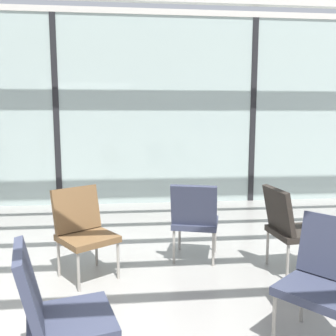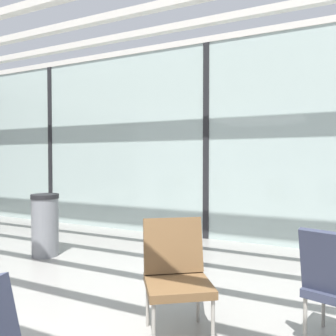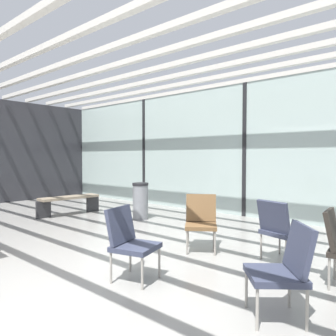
% 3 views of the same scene
% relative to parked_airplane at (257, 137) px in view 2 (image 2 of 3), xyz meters
% --- Properties ---
extents(glass_curtain_wall, '(14.00, 0.08, 3.29)m').
position_rel_parked_airplane_xyz_m(glass_curtain_wall, '(0.30, -6.00, -0.44)').
color(glass_curtain_wall, '#A3B7B2').
rests_on(glass_curtain_wall, ground).
extents(window_mullion_0, '(0.10, 0.12, 3.29)m').
position_rel_parked_airplane_xyz_m(window_mullion_0, '(-3.20, -6.00, -0.44)').
color(window_mullion_0, black).
rests_on(window_mullion_0, ground).
extents(window_mullion_1, '(0.10, 0.12, 3.29)m').
position_rel_parked_airplane_xyz_m(window_mullion_1, '(0.30, -6.00, -0.44)').
color(window_mullion_1, black).
rests_on(window_mullion_1, ground).
extents(parked_airplane, '(13.49, 4.17, 4.17)m').
position_rel_parked_airplane_xyz_m(parked_airplane, '(0.00, 0.00, 0.00)').
color(parked_airplane, '#B2BCD6').
rests_on(parked_airplane, ground).
extents(lounge_chair_6, '(0.69, 0.71, 0.87)m').
position_rel_parked_airplane_xyz_m(lounge_chair_6, '(1.10, -9.05, -1.59)').
color(lounge_chair_6, brown).
rests_on(lounge_chair_6, ground).
extents(trash_bin, '(0.38, 0.38, 0.86)m').
position_rel_parked_airplane_xyz_m(trash_bin, '(-1.38, -7.97, -1.65)').
color(trash_bin, slate).
rests_on(trash_bin, ground).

